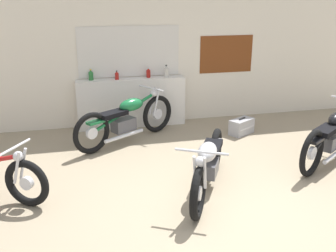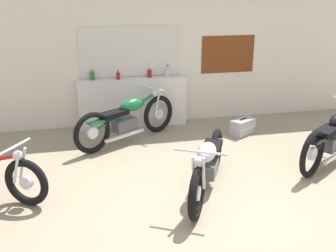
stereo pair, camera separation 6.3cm
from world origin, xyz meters
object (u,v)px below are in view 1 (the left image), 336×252
(motorcycle_black, at_px, (333,135))
(bottle_left_center, at_px, (117,76))
(bottle_right_center, at_px, (166,72))
(motorcycle_silver, at_px, (208,164))
(bottle_leftmost, at_px, (91,75))
(hard_case_silver, at_px, (242,126))
(bottle_center, at_px, (148,73))
(motorcycle_green, at_px, (127,119))

(motorcycle_black, bearing_deg, bottle_left_center, 142.66)
(bottle_right_center, distance_m, motorcycle_silver, 2.97)
(bottle_leftmost, height_order, hard_case_silver, bottle_leftmost)
(bottle_leftmost, height_order, bottle_center, bottle_leftmost)
(bottle_leftmost, bearing_deg, motorcycle_green, -58.71)
(bottle_leftmost, bearing_deg, bottle_left_center, -7.14)
(bottle_left_center, height_order, bottle_right_center, bottle_right_center)
(bottle_right_center, relative_size, motorcycle_black, 0.13)
(bottle_center, bearing_deg, motorcycle_silver, -85.08)
(motorcycle_silver, relative_size, hard_case_silver, 3.34)
(motorcycle_green, relative_size, hard_case_silver, 3.52)
(bottle_right_center, height_order, motorcycle_silver, bottle_right_center)
(motorcycle_green, bearing_deg, motorcycle_silver, -68.51)
(motorcycle_black, xyz_separation_m, motorcycle_silver, (-2.24, -0.52, -0.04))
(bottle_right_center, distance_m, motorcycle_green, 1.38)
(bottle_left_center, height_order, motorcycle_silver, bottle_left_center)
(hard_case_silver, bearing_deg, motorcycle_black, -58.33)
(bottle_right_center, xyz_separation_m, motorcycle_silver, (-0.09, -2.89, -0.67))
(bottle_right_center, bearing_deg, motorcycle_green, -137.84)
(motorcycle_silver, height_order, hard_case_silver, motorcycle_silver)
(bottle_center, bearing_deg, motorcycle_green, -122.52)
(bottle_left_center, xyz_separation_m, bottle_center, (0.62, 0.05, 0.01))
(motorcycle_silver, bearing_deg, motorcycle_black, 13.17)
(bottle_leftmost, distance_m, bottle_right_center, 1.45)
(hard_case_silver, bearing_deg, bottle_left_center, 157.47)
(bottle_right_center, xyz_separation_m, hard_case_silver, (1.25, -0.91, -0.92))
(hard_case_silver, bearing_deg, motorcycle_silver, -124.13)
(hard_case_silver, bearing_deg, bottle_right_center, 143.99)
(bottle_leftmost, relative_size, motorcycle_black, 0.11)
(bottle_leftmost, bearing_deg, bottle_center, -0.69)
(bottle_leftmost, xyz_separation_m, motorcycle_silver, (1.36, -2.96, -0.66))
(bottle_right_center, xyz_separation_m, motorcycle_black, (2.15, -2.37, -0.64))
(bottle_left_center, relative_size, hard_case_silver, 0.31)
(bottle_leftmost, relative_size, motorcycle_silver, 0.11)
(bottle_center, bearing_deg, motorcycle_black, -44.17)
(bottle_center, xyz_separation_m, motorcycle_green, (-0.56, -0.88, -0.62))
(bottle_leftmost, distance_m, bottle_center, 1.10)
(bottle_leftmost, distance_m, bottle_left_center, 0.49)
(motorcycle_green, distance_m, motorcycle_silver, 2.22)
(bottle_leftmost, height_order, motorcycle_silver, bottle_leftmost)
(motorcycle_green, relative_size, motorcycle_black, 1.02)
(motorcycle_black, bearing_deg, hard_case_silver, 121.67)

